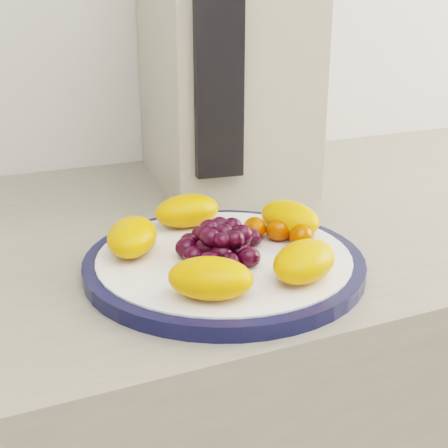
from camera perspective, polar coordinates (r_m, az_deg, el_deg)
name	(u,v)px	position (r m, az deg, el deg)	size (l,w,h in m)	color
plate_rim	(224,263)	(0.63, 0.00, -3.62)	(0.28, 0.28, 0.01)	black
plate_face	(224,262)	(0.63, 0.00, -3.54)	(0.26, 0.26, 0.02)	white
appliance_body	(223,62)	(0.90, -0.06, 14.58)	(0.19, 0.27, 0.34)	#ACA792
appliance_panel	(219,72)	(0.76, -0.50, 13.74)	(0.06, 0.02, 0.25)	black
fruit_plate	(228,238)	(0.62, 0.36, -1.33)	(0.24, 0.24, 0.04)	orange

